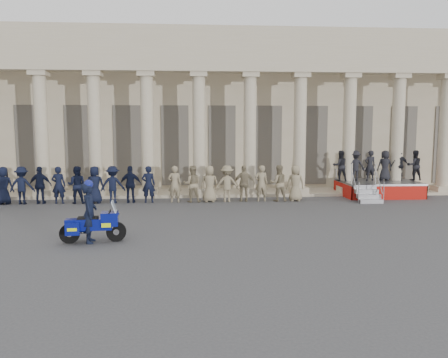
% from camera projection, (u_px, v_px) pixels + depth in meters
% --- Properties ---
extents(ground, '(90.00, 90.00, 0.00)m').
position_uv_depth(ground, '(163.00, 234.00, 14.51)').
color(ground, '#3F3F42').
rests_on(ground, ground).
extents(building, '(40.00, 12.50, 9.00)m').
position_uv_depth(building, '(178.00, 113.00, 28.60)').
color(building, tan).
rests_on(building, ground).
extents(officer_rank, '(17.97, 0.66, 1.75)m').
position_uv_depth(officer_rank, '(112.00, 185.00, 20.45)').
color(officer_rank, black).
rests_on(officer_rank, ground).
extents(reviewing_stand, '(4.77, 3.78, 2.35)m').
position_uv_depth(reviewing_stand, '(376.00, 171.00, 22.67)').
color(reviewing_stand, gray).
rests_on(reviewing_stand, ground).
extents(motorcycle, '(2.00, 0.85, 1.28)m').
position_uv_depth(motorcycle, '(94.00, 225.00, 13.37)').
color(motorcycle, black).
rests_on(motorcycle, ground).
extents(rider, '(0.51, 0.72, 1.94)m').
position_uv_depth(rider, '(89.00, 212.00, 13.30)').
color(rider, black).
rests_on(rider, ground).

